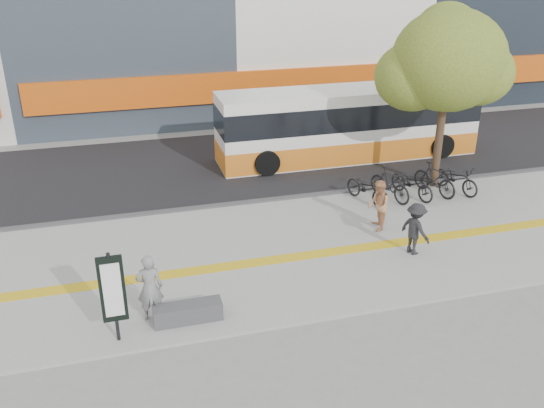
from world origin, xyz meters
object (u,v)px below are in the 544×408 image
object	(u,v)px
bench	(188,312)
pedestrian_tan	(378,206)
street_tree	(446,62)
pedestrian_dark	(415,229)
signboard	(113,291)
seated_woman	(150,288)
bus	(348,126)

from	to	relation	value
bench	pedestrian_tan	xyz separation A→B (m)	(6.29, 3.21, 0.57)
street_tree	pedestrian_dark	size ratio (longest dim) A/B	4.12
bench	pedestrian_tan	distance (m)	7.08
signboard	pedestrian_dark	distance (m)	8.47
signboard	seated_woman	distance (m)	1.12
street_tree	seated_woman	size ratio (longest dim) A/B	3.76
bench	pedestrian_dark	xyz separation A→B (m)	(6.65, 1.54, 0.54)
signboard	seated_woman	size ratio (longest dim) A/B	1.31
bus	signboard	bearing A→B (deg)	-133.70
bench	pedestrian_dark	size ratio (longest dim) A/B	1.05
signboard	pedestrian_dark	bearing A→B (deg)	12.60
street_tree	pedestrian_dark	bearing A→B (deg)	-124.95
pedestrian_tan	bench	bearing A→B (deg)	-48.21
bench	pedestrian_dark	distance (m)	6.84
bus	pedestrian_tan	world-z (taller)	bus
seated_woman	pedestrian_tan	world-z (taller)	seated_woman
street_tree	pedestrian_tan	world-z (taller)	street_tree
signboard	bus	size ratio (longest dim) A/B	0.21
bus	pedestrian_dark	distance (m)	8.28
street_tree	pedestrian_tan	xyz separation A→B (m)	(-3.49, -2.81, -3.64)
pedestrian_dark	bench	bearing A→B (deg)	84.00
bus	pedestrian_tan	xyz separation A→B (m)	(-1.67, -6.49, -0.52)
signboard	pedestrian_tan	world-z (taller)	signboard
bus	seated_woman	size ratio (longest dim) A/B	6.34
signboard	street_tree	distance (m)	13.40
street_tree	signboard	bearing A→B (deg)	-150.93
signboard	seated_woman	bearing A→B (deg)	38.50
signboard	bench	bearing A→B (deg)	10.81
bench	signboard	xyz separation A→B (m)	(-1.60, -0.31, 1.06)
bench	street_tree	xyz separation A→B (m)	(9.78, 6.02, 4.21)
street_tree	seated_woman	world-z (taller)	street_tree
seated_woman	pedestrian_tan	xyz separation A→B (m)	(7.09, 2.88, -0.05)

